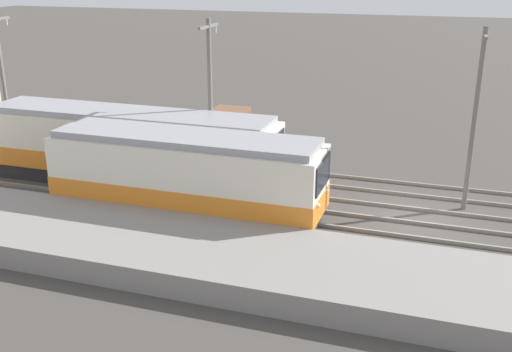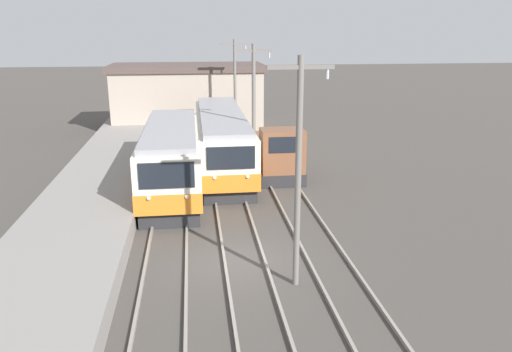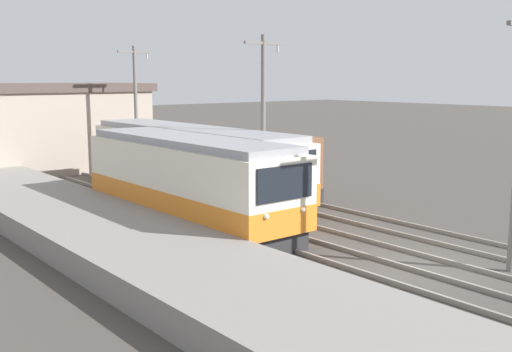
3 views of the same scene
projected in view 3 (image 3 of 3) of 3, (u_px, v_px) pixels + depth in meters
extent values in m
plane|color=#47423D|center=(420.00, 267.00, 17.89)|extent=(200.00, 200.00, 0.00)
cube|color=gray|center=(260.00, 303.00, 13.89)|extent=(4.50, 54.00, 0.84)
cube|color=gray|center=(345.00, 289.00, 15.79)|extent=(0.10, 60.00, 0.14)
cube|color=gray|center=(380.00, 278.00, 16.69)|extent=(0.10, 60.00, 0.14)
cube|color=gray|center=(410.00, 268.00, 17.55)|extent=(0.10, 60.00, 0.14)
cube|color=gray|center=(438.00, 259.00, 18.45)|extent=(0.10, 60.00, 0.14)
cube|color=gray|center=(466.00, 250.00, 19.43)|extent=(0.10, 60.00, 0.14)
cube|color=gray|center=(489.00, 242.00, 20.34)|extent=(0.10, 60.00, 0.14)
cube|color=#28282B|center=(189.00, 217.00, 22.73)|extent=(2.58, 10.35, 0.70)
cube|color=silver|center=(188.00, 177.00, 22.48)|extent=(2.80, 10.78, 2.45)
cube|color=orange|center=(188.00, 197.00, 22.60)|extent=(2.84, 10.82, 0.88)
cube|color=black|center=(285.00, 183.00, 18.27)|extent=(2.24, 0.06, 1.08)
sphere|color=silver|center=(266.00, 216.00, 17.93)|extent=(0.18, 0.18, 0.18)
sphere|color=silver|center=(303.00, 209.00, 18.90)|extent=(0.18, 0.18, 0.18)
cube|color=#939399|center=(187.00, 140.00, 22.26)|extent=(2.46, 10.35, 0.28)
cube|color=#28282B|center=(191.00, 193.00, 27.60)|extent=(2.58, 13.23, 0.70)
cube|color=silver|center=(190.00, 159.00, 27.35)|extent=(2.80, 13.78, 2.42)
cube|color=orange|center=(191.00, 176.00, 27.47)|extent=(2.84, 13.82, 0.87)
cube|color=black|center=(294.00, 166.00, 22.00)|extent=(2.24, 0.06, 1.07)
sphere|color=silver|center=(279.00, 193.00, 21.66)|extent=(0.18, 0.18, 0.18)
sphere|color=silver|center=(309.00, 188.00, 22.63)|extent=(0.18, 0.18, 0.18)
cube|color=#939399|center=(190.00, 130.00, 27.13)|extent=(2.46, 13.23, 0.28)
cube|color=#28282B|center=(266.00, 191.00, 28.09)|extent=(2.40, 5.15, 0.70)
cube|color=brown|center=(292.00, 163.00, 26.52)|extent=(2.28, 1.65, 2.30)
cube|color=black|center=(305.00, 154.00, 25.79)|extent=(1.68, 0.04, 0.83)
cube|color=brown|center=(255.00, 167.00, 28.55)|extent=(1.92, 3.40, 1.40)
cylinder|color=black|center=(255.00, 147.00, 28.39)|extent=(0.16, 0.16, 0.50)
cylinder|color=slate|center=(263.00, 123.00, 25.43)|extent=(0.20, 0.20, 7.37)
cube|color=slate|center=(263.00, 43.00, 24.89)|extent=(2.00, 0.12, 0.12)
cylinder|color=#B2B2B7|center=(278.00, 49.00, 25.43)|extent=(0.10, 0.10, 0.30)
cylinder|color=slate|center=(136.00, 112.00, 33.95)|extent=(0.20, 0.20, 7.37)
cube|color=slate|center=(134.00, 52.00, 33.41)|extent=(2.00, 0.12, 0.12)
cylinder|color=#B2B2B7|center=(147.00, 56.00, 33.94)|extent=(0.10, 0.10, 0.30)
cube|color=#AD9E8E|center=(41.00, 132.00, 36.16)|extent=(12.00, 6.00, 4.77)
cube|color=#51423D|center=(38.00, 88.00, 35.74)|extent=(12.60, 6.30, 0.50)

